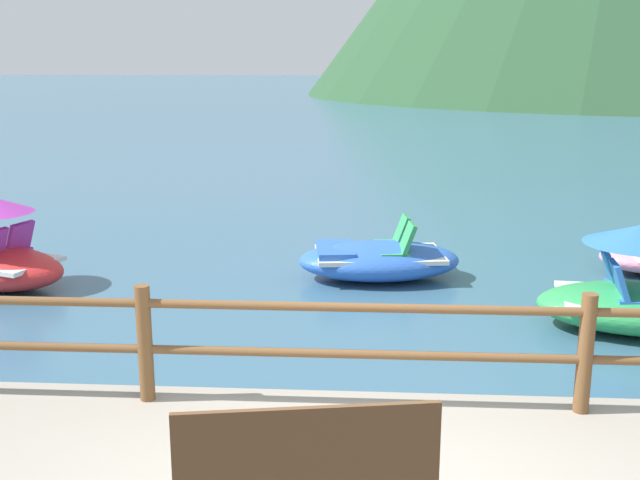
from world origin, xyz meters
TOP-DOWN VIEW (x-y plane):
  - ground_plane at (0.00, 40.00)m, footprint 200.00×200.00m
  - dock_railing at (-0.00, 1.55)m, footprint 23.92×0.12m
  - pedal_boat_0 at (0.20, 6.45)m, footprint 2.42×1.56m

SIDE VIEW (x-z plane):
  - ground_plane at x=0.00m, z-range 0.00..0.00m
  - pedal_boat_0 at x=0.20m, z-range -0.15..0.71m
  - dock_railing at x=0.00m, z-range 0.50..1.45m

